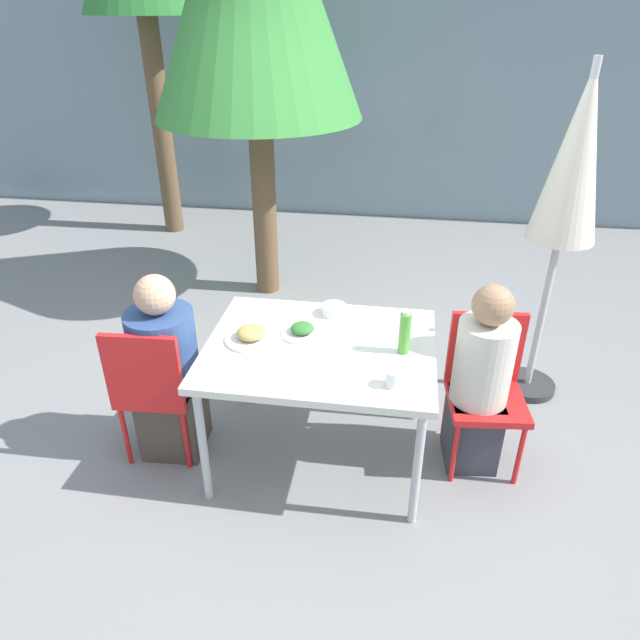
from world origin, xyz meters
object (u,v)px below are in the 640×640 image
(chair_right, at_px, (485,380))
(bottle, at_px, (405,333))
(closed_umbrella, at_px, (574,168))
(person_right, at_px, (480,384))
(person_left, at_px, (167,373))
(chair_left, at_px, (154,383))
(drinking_cup, at_px, (394,379))
(salad_bowl, at_px, (334,310))

(chair_right, xyz_separation_m, bottle, (-0.46, -0.17, 0.36))
(closed_umbrella, bearing_deg, bottle, -135.40)
(person_right, distance_m, bottle, 0.53)
(person_right, distance_m, closed_umbrella, 1.30)
(person_right, bearing_deg, chair_right, -121.86)
(bottle, bearing_deg, chair_right, 20.50)
(person_left, distance_m, bottle, 1.31)
(chair_left, height_order, closed_umbrella, closed_umbrella)
(chair_left, height_order, person_left, person_left)
(person_left, xyz_separation_m, drinking_cup, (1.23, -0.25, 0.27))
(person_right, relative_size, closed_umbrella, 0.54)
(chair_left, height_order, salad_bowl, chair_left)
(person_left, height_order, drinking_cup, person_left)
(chair_right, xyz_separation_m, drinking_cup, (-0.49, -0.46, 0.28))
(chair_right, xyz_separation_m, salad_bowl, (-0.85, 0.17, 0.27))
(person_left, height_order, closed_umbrella, closed_umbrella)
(person_right, relative_size, drinking_cup, 13.71)
(chair_right, distance_m, person_right, 0.10)
(bottle, relative_size, salad_bowl, 1.70)
(chair_left, height_order, drinking_cup, chair_left)
(chair_right, height_order, bottle, bottle)
(bottle, relative_size, drinking_cup, 2.97)
(chair_right, distance_m, salad_bowl, 0.91)
(person_left, bearing_deg, closed_umbrella, 19.43)
(person_left, bearing_deg, drinking_cup, -14.83)
(chair_right, relative_size, closed_umbrella, 0.42)
(chair_right, bearing_deg, chair_left, 4.05)
(chair_left, xyz_separation_m, closed_umbrella, (2.17, 0.98, 0.99))
(person_right, bearing_deg, closed_umbrella, -125.86)
(chair_right, height_order, closed_umbrella, closed_umbrella)
(person_left, bearing_deg, chair_left, -121.86)
(drinking_cup, bearing_deg, chair_left, 172.61)
(chair_left, distance_m, drinking_cup, 1.31)
(salad_bowl, bearing_deg, person_right, -17.66)
(chair_left, xyz_separation_m, salad_bowl, (0.91, 0.47, 0.27))
(chair_right, bearing_deg, person_right, 58.14)
(chair_left, xyz_separation_m, person_right, (1.72, 0.21, 0.03))
(person_left, distance_m, person_right, 1.68)
(bottle, bearing_deg, person_right, 11.68)
(chair_right, bearing_deg, salad_bowl, -17.08)
(chair_right, distance_m, closed_umbrella, 1.26)
(chair_right, xyz_separation_m, person_right, (-0.04, -0.08, 0.03))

